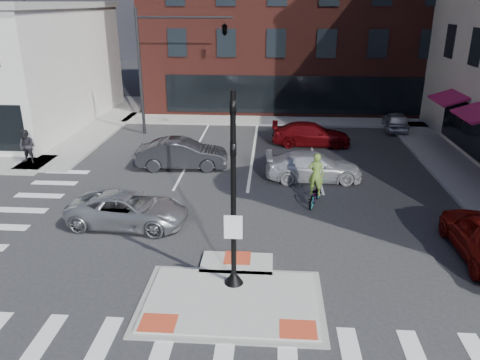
# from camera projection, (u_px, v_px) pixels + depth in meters

# --- Properties ---
(ground) EXTENTS (120.00, 120.00, 0.00)m
(ground) POSITION_uv_depth(u_px,v_px,m) (233.00, 293.00, 14.24)
(ground) COLOR #28282B
(ground) RESTS_ON ground
(refuge_island) EXTENTS (5.40, 4.65, 0.13)m
(refuge_island) POSITION_uv_depth(u_px,v_px,m) (232.00, 297.00, 13.98)
(refuge_island) COLOR gray
(refuge_island) RESTS_ON ground
(sidewalk_e) EXTENTS (3.00, 24.00, 0.15)m
(sidewalk_e) POSITION_uv_depth(u_px,v_px,m) (470.00, 182.00, 22.82)
(sidewalk_e) COLOR gray
(sidewalk_e) RESTS_ON ground
(sidewalk_n) EXTENTS (26.00, 3.00, 0.15)m
(sidewalk_n) POSITION_uv_depth(u_px,v_px,m) (298.00, 121.00, 34.51)
(sidewalk_n) COLOR gray
(sidewalk_n) RESTS_ON ground
(building_n) EXTENTS (24.40, 18.40, 15.50)m
(building_n) POSITION_uv_depth(u_px,v_px,m) (297.00, 8.00, 41.05)
(building_n) COLOR #4D1D18
(building_n) RESTS_ON ground
(building_far_left) EXTENTS (10.00, 12.00, 10.00)m
(building_far_left) POSITION_uv_depth(u_px,v_px,m) (236.00, 28.00, 61.16)
(building_far_left) COLOR slate
(building_far_left) RESTS_ON ground
(building_far_right) EXTENTS (12.00, 12.00, 12.00)m
(building_far_right) POSITION_uv_depth(u_px,v_px,m) (335.00, 20.00, 61.81)
(building_far_right) COLOR brown
(building_far_right) RESTS_ON ground
(signal_pole) EXTENTS (0.60, 0.60, 5.98)m
(signal_pole) POSITION_uv_depth(u_px,v_px,m) (233.00, 218.00, 13.77)
(signal_pole) COLOR black
(signal_pole) RESTS_ON refuge_island
(mast_arm_signal) EXTENTS (6.10, 2.24, 8.00)m
(mast_arm_signal) POSITION_uv_depth(u_px,v_px,m) (201.00, 38.00, 29.02)
(mast_arm_signal) COLOR black
(mast_arm_signal) RESTS_ON ground
(silver_suv) EXTENTS (4.87, 2.51, 1.31)m
(silver_suv) POSITION_uv_depth(u_px,v_px,m) (128.00, 210.00, 18.38)
(silver_suv) COLOR #A7AAAE
(silver_suv) RESTS_ON ground
(white_pickup) EXTENTS (4.81, 2.13, 1.37)m
(white_pickup) POSITION_uv_depth(u_px,v_px,m) (314.00, 167.00, 23.08)
(white_pickup) COLOR silver
(white_pickup) RESTS_ON ground
(bg_car_dark) EXTENTS (4.83, 1.97, 1.56)m
(bg_car_dark) POSITION_uv_depth(u_px,v_px,m) (182.00, 154.00, 24.68)
(bg_car_dark) COLOR #2A2A30
(bg_car_dark) RESTS_ON ground
(bg_car_silver) EXTENTS (1.89, 3.91, 1.29)m
(bg_car_silver) POSITION_uv_depth(u_px,v_px,m) (396.00, 121.00, 32.02)
(bg_car_silver) COLOR silver
(bg_car_silver) RESTS_ON ground
(bg_car_red) EXTENTS (4.82, 2.04, 1.39)m
(bg_car_red) POSITION_uv_depth(u_px,v_px,m) (311.00, 134.00, 28.67)
(bg_car_red) COLOR maroon
(bg_car_red) RESTS_ON ground
(cyclist) EXTENTS (1.19, 1.99, 2.34)m
(cyclist) POSITION_uv_depth(u_px,v_px,m) (315.00, 187.00, 20.21)
(cyclist) COLOR #3F3F44
(cyclist) RESTS_ON ground
(pedestrian_a) EXTENTS (0.97, 0.80, 1.82)m
(pedestrian_a) POSITION_uv_depth(u_px,v_px,m) (27.00, 146.00, 24.99)
(pedestrian_a) COLOR black
(pedestrian_a) RESTS_ON sidewalk_nw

